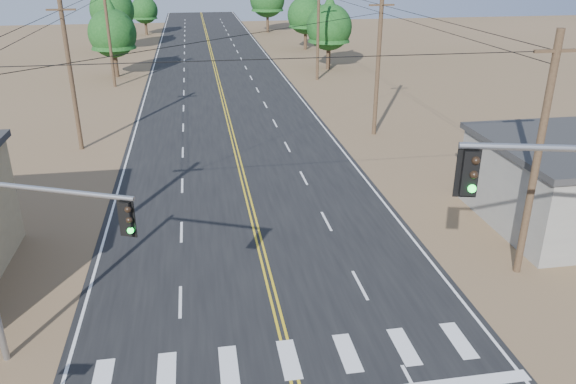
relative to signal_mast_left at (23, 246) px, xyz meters
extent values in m
cube|color=black|center=(7.81, 21.04, -4.45)|extent=(15.00, 200.00, 0.02)
cylinder|color=#4C3826|center=(-2.69, 23.04, 0.54)|extent=(0.30, 0.30, 10.00)
cube|color=#4C3826|center=(-2.69, 23.04, 4.74)|extent=(1.80, 0.12, 0.12)
cylinder|color=#4C3826|center=(-2.69, 43.04, 0.54)|extent=(0.30, 0.30, 10.00)
cylinder|color=#4C3826|center=(18.31, 3.04, 0.54)|extent=(0.30, 0.30, 10.00)
cube|color=#4C3826|center=(18.31, 3.04, 4.74)|extent=(1.80, 0.12, 0.12)
cylinder|color=#4C3826|center=(18.31, 23.04, 0.54)|extent=(0.30, 0.30, 10.00)
cube|color=#4C3826|center=(18.31, 23.04, 4.74)|extent=(1.80, 0.12, 0.12)
cylinder|color=#4C3826|center=(18.31, 43.04, 0.54)|extent=(0.30, 0.30, 10.00)
cylinder|color=gray|center=(1.03, -0.45, 1.95)|extent=(5.02, 2.31, 0.14)
cube|color=black|center=(3.26, -1.43, 1.36)|extent=(0.40, 0.37, 0.99)
sphere|color=black|center=(3.33, -1.58, 1.67)|extent=(0.18, 0.18, 0.18)
sphere|color=black|center=(3.33, -1.58, 1.36)|extent=(0.18, 0.18, 0.18)
sphere|color=#0CE533|center=(3.33, -1.58, 1.04)|extent=(0.18, 0.18, 0.18)
cube|color=black|center=(12.23, -3.00, 2.71)|extent=(0.46, 0.42, 1.22)
sphere|color=black|center=(12.28, -3.19, 3.10)|extent=(0.22, 0.22, 0.22)
sphere|color=black|center=(12.28, -3.19, 2.71)|extent=(0.22, 0.22, 0.22)
sphere|color=#0CE533|center=(12.28, -3.19, 2.33)|extent=(0.22, 0.22, 0.22)
cylinder|color=#3F2D1E|center=(-3.00, 48.17, -2.94)|extent=(0.45, 0.45, 3.03)
cone|color=#123F14|center=(-3.00, 48.17, 1.27)|extent=(4.72, 4.72, 5.39)
sphere|color=#123F14|center=(-3.00, 48.17, 0.18)|extent=(5.06, 5.06, 5.06)
cylinder|color=#3F2D1E|center=(-5.13, 66.96, -2.69)|extent=(0.43, 0.43, 3.54)
cone|color=#123F14|center=(-5.13, 66.96, 2.22)|extent=(5.50, 5.50, 6.29)
sphere|color=#123F14|center=(-5.13, 66.96, 0.94)|extent=(5.89, 5.89, 5.89)
cylinder|color=#3F2D1E|center=(-2.03, 83.10, -3.17)|extent=(0.43, 0.43, 2.58)
cone|color=#123F14|center=(-2.03, 83.10, 0.42)|extent=(4.02, 4.02, 4.60)
sphere|color=#123F14|center=(-2.03, 83.10, -0.51)|extent=(4.31, 4.31, 4.31)
cylinder|color=#3F2D1E|center=(20.86, 48.73, -2.91)|extent=(0.49, 0.49, 3.10)
cone|color=#123F14|center=(20.86, 48.73, 1.40)|extent=(4.82, 4.82, 5.51)
sphere|color=#123F14|center=(20.86, 48.73, 0.28)|extent=(5.17, 5.17, 5.17)
cylinder|color=#3F2D1E|center=(21.05, 63.50, -2.94)|extent=(0.45, 0.45, 3.03)
cone|color=#123F14|center=(21.05, 63.50, 1.27)|extent=(4.72, 4.72, 5.39)
sphere|color=#123F14|center=(21.05, 63.50, 0.17)|extent=(5.05, 5.05, 5.05)
cylinder|color=#3F2D1E|center=(18.32, 83.10, -2.70)|extent=(0.45, 0.45, 3.52)
camera|label=1|loc=(5.31, -15.71, 7.97)|focal=35.00mm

